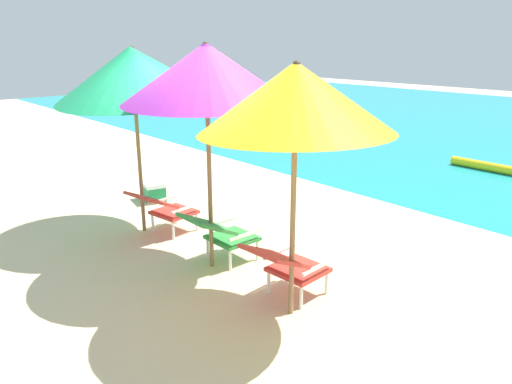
{
  "coord_description": "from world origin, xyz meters",
  "views": [
    {
      "loc": [
        4.34,
        -3.5,
        2.55
      ],
      "look_at": [
        0.0,
        0.32,
        0.75
      ],
      "focal_mm": 34.06,
      "sensor_mm": 36.0,
      "label": 1
    }
  ],
  "objects": [
    {
      "name": "beach_umbrella_left",
      "position": [
        -1.49,
        -0.47,
        2.16
      ],
      "size": [
        2.67,
        2.7,
        2.59
      ],
      "color": "olive",
      "rests_on": "ground_plane"
    },
    {
      "name": "lounge_chair_left",
      "position": [
        -1.15,
        -0.33,
        0.4
      ],
      "size": [
        0.65,
        0.94,
        0.68
      ],
      "color": "red",
      "rests_on": "ground_plane"
    },
    {
      "name": "swim_buoy",
      "position": [
        0.29,
        6.43,
        0.1
      ],
      "size": [
        1.6,
        0.18,
        0.18
      ],
      "primitive_type": "cylinder",
      "rotation": [
        0.0,
        1.57,
        0.0
      ],
      "color": "yellow",
      "rests_on": "ocean_band"
    },
    {
      "name": "cooler_box",
      "position": [
        -2.59,
        0.32,
        0.16
      ],
      "size": [
        0.53,
        0.41,
        0.32
      ],
      "color": "#1E844C",
      "rests_on": "ground_plane"
    },
    {
      "name": "lounge_chair_right",
      "position": [
        1.2,
        -0.32,
        0.4
      ],
      "size": [
        0.59,
        0.91,
        0.68
      ],
      "color": "red",
      "rests_on": "ground_plane"
    },
    {
      "name": "ground_plane",
      "position": [
        0.0,
        4.0,
        0.0
      ],
      "size": [
        40.0,
        40.0,
        0.0
      ],
      "primitive_type": "plane",
      "color": "beige"
    },
    {
      "name": "beach_umbrella_center",
      "position": [
        0.06,
        -0.43,
        2.23
      ],
      "size": [
        2.57,
        2.58,
        2.57
      ],
      "color": "olive",
      "rests_on": "ground_plane"
    },
    {
      "name": "lounge_chair_center",
      "position": [
        0.07,
        -0.3,
        0.4
      ],
      "size": [
        0.55,
        0.88,
        0.68
      ],
      "color": "#338E3D",
      "rests_on": "ground_plane"
    },
    {
      "name": "beach_umbrella_right",
      "position": [
        1.41,
        -0.47,
        2.09
      ],
      "size": [
        1.87,
        1.85,
        2.42
      ],
      "color": "olive",
      "rests_on": "ground_plane"
    }
  ]
}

